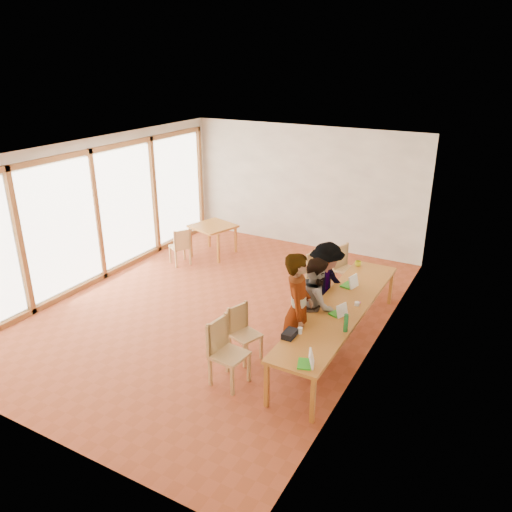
{
  "coord_description": "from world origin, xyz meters",
  "views": [
    {
      "loc": [
        4.75,
        -7.12,
        4.51
      ],
      "look_at": [
        0.67,
        0.31,
        1.1
      ],
      "focal_mm": 35.0,
      "sensor_mm": 36.0,
      "label": 1
    }
  ],
  "objects": [
    {
      "name": "laptop_mid",
      "position": [
        2.58,
        -0.46,
        0.81
      ],
      "size": [
        0.28,
        0.29,
        0.2
      ],
      "rotation": [
        0.0,
        0.0,
        -0.37
      ],
      "color": "green",
      "rests_on": "communal_table"
    },
    {
      "name": "laptop_near",
      "position": [
        2.68,
        -1.95,
        0.81
      ],
      "size": [
        0.28,
        0.3,
        0.21
      ],
      "rotation": [
        0.0,
        0.0,
        0.34
      ],
      "color": "green",
      "rests_on": "communal_table"
    },
    {
      "name": "ground",
      "position": [
        0.0,
        0.0,
        0.0
      ],
      "size": [
        8.0,
        8.0,
        0.0
      ],
      "primitive_type": "plane",
      "color": "#A44727",
      "rests_on": "ground"
    },
    {
      "name": "chair_empty",
      "position": [
        1.8,
        1.97,
        0.58
      ],
      "size": [
        0.56,
        0.56,
        0.5
      ],
      "rotation": [
        0.0,
        0.0,
        -0.34
      ],
      "color": "#DEAF6F",
      "rests_on": "ground"
    },
    {
      "name": "laptop_far",
      "position": [
        2.4,
        0.61,
        0.81
      ],
      "size": [
        0.28,
        0.31,
        0.23
      ],
      "rotation": [
        0.0,
        0.0,
        -0.22
      ],
      "color": "green",
      "rests_on": "communal_table"
    },
    {
      "name": "yellow_mug",
      "position": [
        2.22,
        1.57,
        0.8
      ],
      "size": [
        0.15,
        0.15,
        0.1
      ],
      "primitive_type": "imported",
      "rotation": [
        0.0,
        0.0,
        0.19
      ],
      "color": "gold",
      "rests_on": "communal_table"
    },
    {
      "name": "person_mid",
      "position": [
        2.15,
        -0.36,
        0.79
      ],
      "size": [
        0.86,
        0.95,
        1.58
      ],
      "primitive_type": "imported",
      "rotation": [
        0.0,
        0.0,
        1.99
      ],
      "color": "gray",
      "rests_on": "ground"
    },
    {
      "name": "wall_right",
      "position": [
        3.0,
        0.0,
        1.5
      ],
      "size": [
        0.1,
        8.0,
        3.0
      ],
      "primitive_type": "cube",
      "color": "white",
      "rests_on": "ground"
    },
    {
      "name": "ceiling",
      "position": [
        0.0,
        0.0,
        3.02
      ],
      "size": [
        6.0,
        8.0,
        0.04
      ],
      "primitive_type": "cube",
      "color": "white",
      "rests_on": "wall_back"
    },
    {
      "name": "chair_far",
      "position": [
        1.44,
        1.34,
        0.59
      ],
      "size": [
        0.46,
        0.46,
        0.51
      ],
      "rotation": [
        0.0,
        0.0,
        -0.03
      ],
      "color": "#DEAF6F",
      "rests_on": "ground"
    },
    {
      "name": "chair_spare",
      "position": [
        -1.88,
        1.4,
        0.54
      ],
      "size": [
        0.56,
        0.56,
        0.47
      ],
      "rotation": [
        0.0,
        0.0,
        2.6
      ],
      "color": "#DEAF6F",
      "rests_on": "ground"
    },
    {
      "name": "green_bottle",
      "position": [
        2.83,
        -0.89,
        0.89
      ],
      "size": [
        0.07,
        0.07,
        0.28
      ],
      "primitive_type": "cylinder",
      "color": "#1E7935",
      "rests_on": "communal_table"
    },
    {
      "name": "wall_back",
      "position": [
        0.0,
        4.0,
        1.5
      ],
      "size": [
        6.0,
        0.1,
        3.0
      ],
      "primitive_type": "cube",
      "color": "white",
      "rests_on": "ground"
    },
    {
      "name": "person_far",
      "position": [
        2.05,
        0.29,
        0.81
      ],
      "size": [
        0.88,
        1.17,
        1.61
      ],
      "primitive_type": "imported",
      "rotation": [
        0.0,
        0.0,
        1.27
      ],
      "color": "gray",
      "rests_on": "ground"
    },
    {
      "name": "window_wall",
      "position": [
        -2.96,
        0.0,
        1.5
      ],
      "size": [
        0.1,
        8.0,
        3.0
      ],
      "primitive_type": "cube",
      "color": "white",
      "rests_on": "ground"
    },
    {
      "name": "side_table",
      "position": [
        -1.6,
        2.3,
        0.67
      ],
      "size": [
        0.9,
        0.9,
        0.75
      ],
      "rotation": [
        0.0,
        0.0,
        -0.29
      ],
      "color": "#B46728",
      "rests_on": "ground"
    },
    {
      "name": "pink_phone",
      "position": [
        2.72,
        0.05,
        0.76
      ],
      "size": [
        0.05,
        0.1,
        0.01
      ],
      "primitive_type": "cube",
      "color": "#D1367E",
      "rests_on": "communal_table"
    },
    {
      "name": "chair_near",
      "position": [
        1.33,
        -1.89,
        0.62
      ],
      "size": [
        0.52,
        0.52,
        0.54
      ],
      "rotation": [
        0.0,
        0.0,
        -0.11
      ],
      "color": "#DEAF6F",
      "rests_on": "ground"
    },
    {
      "name": "chair_mid",
      "position": [
        1.23,
        -1.19,
        0.54
      ],
      "size": [
        0.53,
        0.53,
        0.47
      ],
      "rotation": [
        0.0,
        0.0,
        -0.33
      ],
      "color": "#DEAF6F",
      "rests_on": "ground"
    },
    {
      "name": "person_near",
      "position": [
        2.08,
        -0.94,
        0.93
      ],
      "size": [
        0.66,
        0.79,
        1.86
      ],
      "primitive_type": "imported",
      "rotation": [
        0.0,
        0.0,
        1.93
      ],
      "color": "gray",
      "rests_on": "ground"
    },
    {
      "name": "condiment_cup",
      "position": [
        2.72,
        -0.02,
        0.78
      ],
      "size": [
        0.08,
        0.08,
        0.06
      ],
      "primitive_type": "cylinder",
      "color": "white",
      "rests_on": "communal_table"
    },
    {
      "name": "black_pouch",
      "position": [
        2.17,
        -1.42,
        0.8
      ],
      "size": [
        0.16,
        0.26,
        0.09
      ],
      "primitive_type": "cube",
      "color": "black",
      "rests_on": "communal_table"
    },
    {
      "name": "clear_glass",
      "position": [
        2.26,
        -1.27,
        0.8
      ],
      "size": [
        0.07,
        0.07,
        0.09
      ],
      "primitive_type": "cylinder",
      "color": "silver",
      "rests_on": "communal_table"
    },
    {
      "name": "communal_table",
      "position": [
        2.5,
        -0.17,
        0.7
      ],
      "size": [
        0.8,
        4.0,
        0.75
      ],
      "color": "#B46728",
      "rests_on": "ground"
    },
    {
      "name": "wall_front",
      "position": [
        0.0,
        -4.0,
        1.5
      ],
      "size": [
        6.0,
        0.1,
        3.0
      ],
      "primitive_type": "cube",
      "color": "white",
      "rests_on": "ground"
    }
  ]
}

